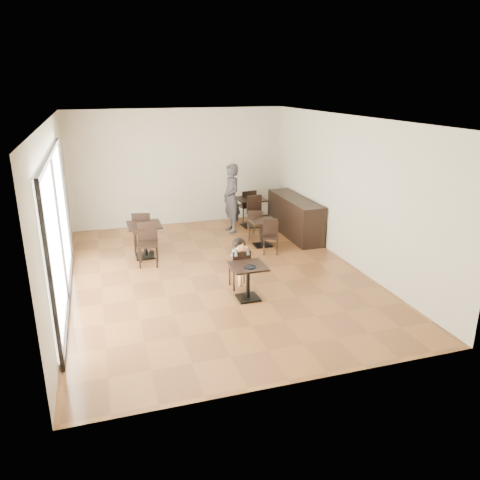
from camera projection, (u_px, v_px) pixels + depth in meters
name	position (u px, v px, depth m)	size (l,w,h in m)	color
floor	(216.00, 274.00, 9.90)	(6.00, 8.00, 0.01)	brown
ceiling	(214.00, 118.00, 8.88)	(6.00, 8.00, 0.01)	white
wall_back	(179.00, 168.00, 13.01)	(6.00, 0.01, 3.20)	beige
wall_front	(295.00, 274.00, 5.77)	(6.00, 0.01, 3.20)	beige
wall_left	(56.00, 212.00, 8.55)	(0.01, 8.00, 3.20)	beige
wall_right	(348.00, 191.00, 10.23)	(0.01, 8.00, 3.20)	beige
storefront_window	(58.00, 230.00, 8.16)	(0.04, 4.50, 2.60)	white
child_table	(248.00, 282.00, 8.66)	(0.63, 0.63, 0.67)	black
child_chair	(239.00, 268.00, 9.13)	(0.36, 0.36, 0.81)	black
child	(239.00, 263.00, 9.10)	(0.36, 0.51, 1.02)	slate
plate	(250.00, 267.00, 8.46)	(0.23, 0.23, 0.01)	black
pizza_slice	(242.00, 248.00, 8.81)	(0.24, 0.18, 0.05)	tan
adult_patron	(231.00, 198.00, 12.46)	(0.67, 0.44, 1.83)	#35353A
cafe_table_mid	(263.00, 233.00, 11.50)	(0.63, 0.63, 0.66)	black
cafe_table_left	(145.00, 241.00, 10.75)	(0.75, 0.75, 0.79)	black
cafe_table_back	(251.00, 212.00, 13.08)	(0.76, 0.76, 0.80)	black
chair_mid_a	(255.00, 224.00, 11.98)	(0.36, 0.36, 0.80)	black
chair_mid_b	(271.00, 237.00, 10.98)	(0.36, 0.36, 0.80)	black
chair_left_a	(142.00, 230.00, 11.22)	(0.43, 0.43, 0.95)	black
chair_left_b	(148.00, 245.00, 10.23)	(0.43, 0.43, 0.95)	black
chair_back_a	(246.00, 206.00, 13.42)	(0.43, 0.43, 0.96)	black
chair_back_b	(257.00, 214.00, 12.56)	(0.43, 0.43, 0.96)	black
service_counter	(294.00, 217.00, 12.30)	(0.60, 2.40, 1.00)	black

